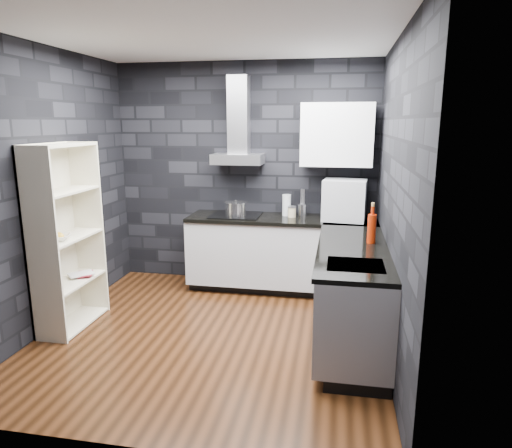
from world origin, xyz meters
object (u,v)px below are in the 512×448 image
(storage_jar, at_px, (292,212))
(red_bottle, at_px, (372,229))
(utensil_crock, at_px, (302,210))
(appliance_garage, at_px, (344,200))
(bookshelf, at_px, (67,238))
(fruit_bowl, at_px, (57,238))
(pot, at_px, (236,209))
(glass_vase, at_px, (287,205))

(storage_jar, xyz_separation_m, red_bottle, (0.84, -1.04, 0.08))
(utensil_crock, distance_m, appliance_garage, 0.53)
(utensil_crock, height_order, bookshelf, bookshelf)
(utensil_crock, height_order, fruit_bowl, utensil_crock)
(appliance_garage, bearing_deg, bookshelf, -147.79)
(pot, distance_m, fruit_bowl, 1.99)
(red_bottle, xyz_separation_m, bookshelf, (-2.88, -0.33, -0.13))
(glass_vase, distance_m, utensil_crock, 0.19)
(storage_jar, height_order, appliance_garage, appliance_garage)
(pot, xyz_separation_m, utensil_crock, (0.77, 0.19, -0.02))
(glass_vase, distance_m, fruit_bowl, 2.53)
(pot, height_order, storage_jar, pot)
(glass_vase, relative_size, red_bottle, 0.94)
(glass_vase, relative_size, utensil_crock, 1.81)
(storage_jar, distance_m, red_bottle, 1.34)
(red_bottle, relative_size, fruit_bowl, 1.16)
(glass_vase, relative_size, appliance_garage, 0.54)
(bookshelf, distance_m, fruit_bowl, 0.15)
(glass_vase, height_order, red_bottle, red_bottle)
(red_bottle, xyz_separation_m, fruit_bowl, (-2.88, -0.48, -0.10))
(utensil_crock, bearing_deg, storage_jar, -137.48)
(pot, xyz_separation_m, glass_vase, (0.58, 0.17, 0.04))
(appliance_garage, bearing_deg, utensil_crock, 167.76)
(glass_vase, distance_m, appliance_garage, 0.69)
(appliance_garage, distance_m, fruit_bowl, 3.02)
(glass_vase, distance_m, bookshelf, 2.44)
(utensil_crock, xyz_separation_m, appliance_garage, (0.49, -0.16, 0.16))
(storage_jar, relative_size, utensil_crock, 0.81)
(glass_vase, height_order, appliance_garage, appliance_garage)
(storage_jar, height_order, red_bottle, red_bottle)
(appliance_garage, bearing_deg, pot, -172.87)
(pot, bearing_deg, appliance_garage, 1.39)
(pot, distance_m, appliance_garage, 1.26)
(bookshelf, bearing_deg, fruit_bowl, -74.16)
(utensil_crock, distance_m, bookshelf, 2.60)
(bookshelf, xyz_separation_m, fruit_bowl, (0.00, -0.15, 0.04))
(fruit_bowl, bearing_deg, utensil_crock, 36.97)
(storage_jar, xyz_separation_m, bookshelf, (-2.04, -1.37, -0.06))
(pot, relative_size, fruit_bowl, 1.07)
(pot, relative_size, bookshelf, 0.14)
(storage_jar, height_order, bookshelf, bookshelf)
(red_bottle, bearing_deg, utensil_crock, 122.74)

